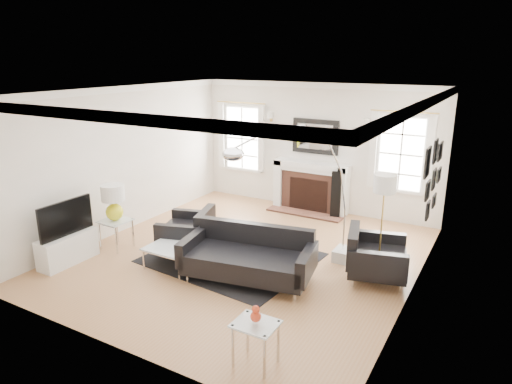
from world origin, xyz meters
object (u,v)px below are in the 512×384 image
Objects in this scene: fireplace at (311,187)px; armchair_right at (373,257)px; sofa at (249,257)px; armchair_left at (189,231)px; gourd_lamp at (113,200)px; coffee_table at (175,247)px; arc_floor_lamp at (291,189)px.

fireplace is 3.33m from armchair_right.
armchair_right is at bearing 28.99° from sofa.
gourd_lamp is at bearing -152.96° from armchair_left.
fireplace is at bearing 77.52° from coffee_table.
coffee_table is (-2.95, -1.14, -0.04)m from armchair_right.
sofa is 1.91m from armchair_right.
fireplace is at bearing 106.39° from arc_floor_lamp.
arc_floor_lamp is at bearing -172.71° from armchair_right.
arc_floor_lamp is at bearing 30.84° from coffee_table.
armchair_left is (-1.02, -3.04, -0.19)m from fireplace.
gourd_lamp is at bearing -165.88° from armchair_right.
sofa and armchair_right have the same top height.
gourd_lamp reaches higher than armchair_left.
fireplace is 2.94m from arc_floor_lamp.
coffee_table is at bearing -158.94° from armchair_right.
armchair_right is (1.67, 0.93, 0.01)m from sofa.
arc_floor_lamp is (-1.33, -0.17, 0.94)m from armchair_right.
armchair_left is 0.97× the size of armchair_right.
arc_floor_lamp is (0.34, 0.76, 0.95)m from sofa.
gourd_lamp is (-2.20, -3.64, 0.36)m from fireplace.
armchair_right is at bearing 7.29° from arc_floor_lamp.
fireplace is 1.51× the size of armchair_left.
gourd_lamp reaches higher than sofa.
coffee_table is 0.34× the size of arc_floor_lamp.
arc_floor_lamp is (0.80, -2.72, 0.76)m from fireplace.
coffee_table is (-1.28, -0.21, -0.03)m from sofa.
armchair_right is at bearing 8.82° from armchair_left.
sofa is 3.28× the size of gourd_lamp.
gourd_lamp is (-4.34, -1.09, 0.54)m from armchair_right.
coffee_table is at bearing -149.16° from arc_floor_lamp.
arc_floor_lamp is (1.62, 0.97, 0.97)m from coffee_table.
fireplace is 3.22m from armchair_left.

